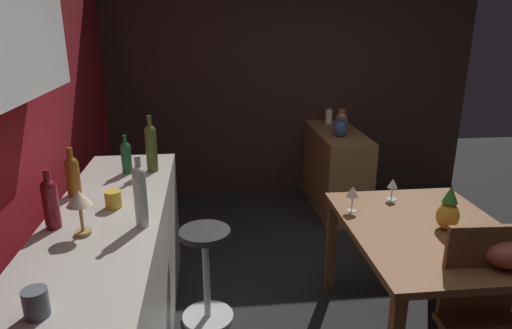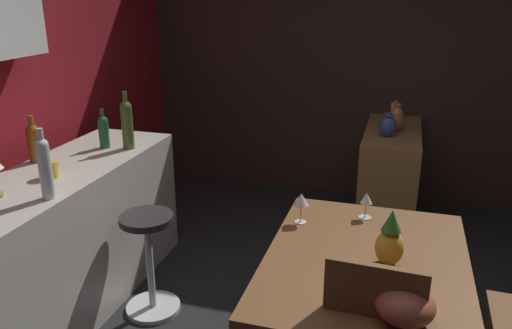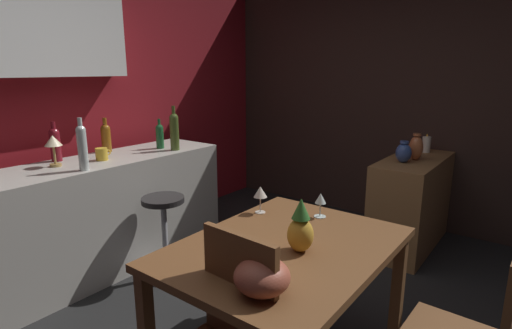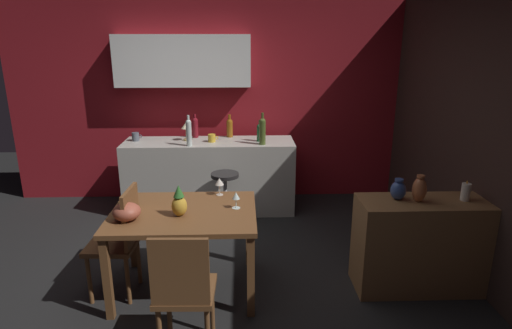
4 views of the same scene
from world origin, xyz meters
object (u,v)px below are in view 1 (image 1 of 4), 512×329
at_px(wine_bottle_green, 126,156).
at_px(vase_copper, 342,122).
at_px(sideboard_cabinet, 336,170).
at_px(wine_bottle_olive, 151,146).
at_px(pillar_candle_tall, 329,117).
at_px(dining_table, 427,242).
at_px(wine_glass_left, 393,185).
at_px(wine_bottle_ruby, 50,201).
at_px(vase_ceramic_blue, 341,128).
at_px(wine_glass_right, 353,192).
at_px(bar_stool, 206,273).
at_px(cup_slate, 36,303).
at_px(fruit_bowl, 505,252).
at_px(counter_lamp, 79,202).
at_px(cup_mustard, 113,199).
at_px(pineapple_centerpiece, 448,211).
at_px(chair_near_window, 486,318).
at_px(wine_bottle_clear, 140,194).

distance_m(wine_bottle_green, vase_copper, 2.24).
distance_m(sideboard_cabinet, wine_bottle_olive, 2.22).
distance_m(wine_bottle_green, pillar_candle_tall, 2.48).
relative_size(dining_table, wine_glass_left, 8.33).
bearing_deg(wine_bottle_ruby, vase_ceramic_blue, -46.75).
relative_size(wine_glass_right, wine_bottle_green, 0.62).
height_order(dining_table, wine_glass_left, wine_glass_left).
height_order(sideboard_cabinet, bar_stool, sideboard_cabinet).
bearing_deg(dining_table, cup_slate, 113.71).
height_order(fruit_bowl, cup_slate, cup_slate).
bearing_deg(wine_glass_left, wine_bottle_ruby, 105.22).
relative_size(dining_table, counter_lamp, 5.31).
xyz_separation_m(wine_bottle_olive, cup_mustard, (-0.61, 0.15, -0.13)).
distance_m(sideboard_cabinet, pineapple_centerpiece, 2.10).
bearing_deg(pineapple_centerpiece, vase_ceramic_blue, 2.97).
distance_m(pineapple_centerpiece, wine_bottle_olive, 1.90).
height_order(fruit_bowl, vase_copper, vase_copper).
bearing_deg(chair_near_window, wine_glass_left, 5.73).
xyz_separation_m(cup_slate, counter_lamp, (0.63, -0.00, 0.12)).
distance_m(sideboard_cabinet, counter_lamp, 3.01).
relative_size(wine_bottle_olive, cup_slate, 3.14).
xyz_separation_m(chair_near_window, wine_glass_left, (0.98, 0.10, 0.33)).
height_order(sideboard_cabinet, pineapple_centerpiece, pineapple_centerpiece).
bearing_deg(cup_mustard, wine_glass_left, -79.76).
height_order(fruit_bowl, counter_lamp, counter_lamp).
bearing_deg(dining_table, pineapple_centerpiece, -100.61).
bearing_deg(sideboard_cabinet, wine_glass_left, 176.86).
xyz_separation_m(wine_bottle_olive, vase_ceramic_blue, (1.07, -1.64, -0.17)).
bearing_deg(counter_lamp, wine_bottle_clear, -76.50).
bearing_deg(cup_mustard, wine_bottle_olive, -13.38).
xyz_separation_m(wine_bottle_olive, pillar_candle_tall, (1.63, -1.67, -0.18)).
height_order(bar_stool, vase_copper, vase_copper).
xyz_separation_m(fruit_bowl, vase_ceramic_blue, (2.24, 0.17, 0.09)).
xyz_separation_m(sideboard_cabinet, counter_lamp, (-2.23, 1.91, 0.66)).
bearing_deg(pillar_candle_tall, vase_ceramic_blue, 176.23).
xyz_separation_m(wine_bottle_olive, wine_bottle_green, (-0.03, 0.16, -0.06)).
height_order(wine_bottle_olive, wine_bottle_green, wine_bottle_olive).
height_order(bar_stool, wine_bottle_clear, wine_bottle_clear).
height_order(wine_glass_left, fruit_bowl, wine_glass_left).
xyz_separation_m(wine_bottle_green, cup_mustard, (-0.59, -0.02, -0.07)).
height_order(wine_glass_left, wine_bottle_olive, wine_bottle_olive).
bearing_deg(chair_near_window, counter_lamp, 79.84).
bearing_deg(wine_bottle_clear, dining_table, -85.46).
bearing_deg(sideboard_cabinet, cup_mustard, 136.30).
bearing_deg(pillar_candle_tall, wine_bottle_olive, 134.30).
bearing_deg(pineapple_centerpiece, wine_bottle_green, 68.86).
relative_size(wine_bottle_olive, wine_bottle_clear, 1.04).
height_order(wine_glass_left, vase_ceramic_blue, vase_ceramic_blue).
relative_size(wine_glass_left, vase_copper, 0.63).
bearing_deg(counter_lamp, pineapple_centerpiece, -84.93).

